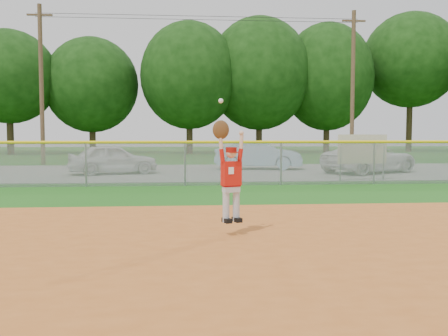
{
  "coord_description": "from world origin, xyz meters",
  "views": [
    {
      "loc": [
        -0.08,
        -7.09,
        1.8
      ],
      "look_at": [
        0.76,
        2.94,
        1.1
      ],
      "focal_mm": 40.0,
      "sensor_mm": 36.0,
      "label": 1
    }
  ],
  "objects_px": {
    "car_blue": "(259,155)",
    "car_white_b": "(370,158)",
    "sponsor_sign": "(362,150)",
    "ballplayer": "(230,172)",
    "car_white_a": "(113,159)"
  },
  "relations": [
    {
      "from": "car_blue",
      "to": "car_white_b",
      "type": "xyz_separation_m",
      "value": [
        4.67,
        -2.61,
        -0.06
      ]
    },
    {
      "from": "sponsor_sign",
      "to": "ballplayer",
      "type": "xyz_separation_m",
      "value": [
        -5.93,
        -9.7,
        -0.02
      ]
    },
    {
      "from": "car_white_a",
      "to": "car_blue",
      "type": "distance_m",
      "value": 7.18
    },
    {
      "from": "car_blue",
      "to": "car_white_b",
      "type": "relative_size",
      "value": 0.92
    },
    {
      "from": "car_white_a",
      "to": "sponsor_sign",
      "type": "distance_m",
      "value": 10.49
    },
    {
      "from": "car_blue",
      "to": "ballplayer",
      "type": "distance_m",
      "value": 16.13
    },
    {
      "from": "car_blue",
      "to": "sponsor_sign",
      "type": "relative_size",
      "value": 2.16
    },
    {
      "from": "car_blue",
      "to": "ballplayer",
      "type": "xyz_separation_m",
      "value": [
        -2.93,
        -15.86,
        0.4
      ]
    },
    {
      "from": "sponsor_sign",
      "to": "ballplayer",
      "type": "distance_m",
      "value": 11.37
    },
    {
      "from": "car_white_a",
      "to": "ballplayer",
      "type": "relative_size",
      "value": 1.8
    },
    {
      "from": "car_white_b",
      "to": "car_blue",
      "type": "bearing_deg",
      "value": 31.57
    },
    {
      "from": "car_blue",
      "to": "ballplayer",
      "type": "relative_size",
      "value": 2.0
    },
    {
      "from": "car_white_b",
      "to": "ballplayer",
      "type": "bearing_deg",
      "value": 120.93
    },
    {
      "from": "car_blue",
      "to": "sponsor_sign",
      "type": "bearing_deg",
      "value": -143.26
    },
    {
      "from": "car_white_a",
      "to": "sponsor_sign",
      "type": "bearing_deg",
      "value": -128.65
    }
  ]
}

